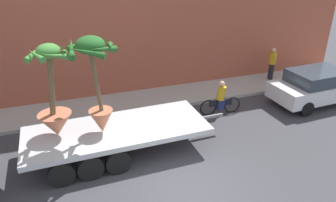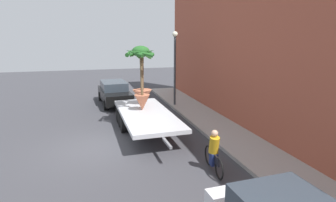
{
  "view_description": "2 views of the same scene",
  "coord_description": "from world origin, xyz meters",
  "views": [
    {
      "loc": [
        -2.86,
        -6.89,
        6.42
      ],
      "look_at": [
        0.39,
        2.39,
        1.73
      ],
      "focal_mm": 33.88,
      "sensor_mm": 36.0,
      "label": 1
    },
    {
      "loc": [
        11.37,
        -0.07,
        4.59
      ],
      "look_at": [
        0.11,
        3.14,
        1.86
      ],
      "focal_mm": 29.19,
      "sensor_mm": 36.0,
      "label": 2
    }
  ],
  "objects": [
    {
      "name": "trailing_car",
      "position": [
        -7.76,
        1.46,
        0.83
      ],
      "size": [
        4.64,
        2.14,
        1.58
      ],
      "color": "black",
      "rests_on": "ground"
    },
    {
      "name": "potted_palm_middle",
      "position": [
        -3.28,
        2.63,
        2.12
      ],
      "size": [
        1.34,
        1.36,
        3.03
      ],
      "color": "#B26647",
      "rests_on": "flatbed_trailer"
    },
    {
      "name": "building_facade",
      "position": [
        0.0,
        7.8,
        4.8
      ],
      "size": [
        24.0,
        1.2,
        9.61
      ],
      "primitive_type": "cube",
      "color": "#9E4C38",
      "rests_on": "ground"
    },
    {
      "name": "street_lamp",
      "position": [
        -5.81,
        5.3,
        3.23
      ],
      "size": [
        0.36,
        0.36,
        4.83
      ],
      "color": "#383D42",
      "rests_on": "sidewalk"
    },
    {
      "name": "ground_plane",
      "position": [
        0.0,
        0.0,
        0.0
      ],
      "size": [
        60.0,
        60.0,
        0.0
      ],
      "primitive_type": "plane",
      "color": "#38383D"
    },
    {
      "name": "sidewalk",
      "position": [
        0.0,
        6.1,
        0.07
      ],
      "size": [
        24.0,
        2.2,
        0.15
      ],
      "primitive_type": "cube",
      "color": "#A39E99",
      "rests_on": "ground"
    },
    {
      "name": "flatbed_trailer",
      "position": [
        -1.67,
        2.44,
        0.77
      ],
      "size": [
        7.16,
        2.55,
        0.98
      ],
      "color": "#B7BABF",
      "rests_on": "ground"
    },
    {
      "name": "cyclist",
      "position": [
        3.3,
        3.89,
        0.67
      ],
      "size": [
        1.84,
        0.38,
        1.54
      ],
      "color": "black",
      "rests_on": "ground"
    },
    {
      "name": "potted_palm_rear",
      "position": [
        -1.97,
        2.35,
        2.84
      ],
      "size": [
        1.56,
        1.54,
        3.22
      ],
      "color": "#B26647",
      "rests_on": "flatbed_trailer"
    }
  ]
}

